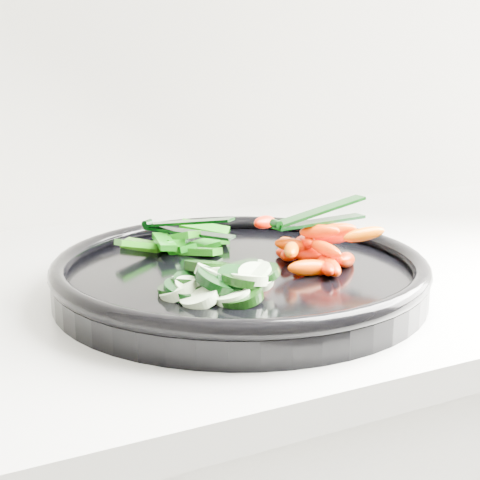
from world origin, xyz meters
name	(u,v)px	position (x,y,z in m)	size (l,w,h in m)	color
veggie_tray	(240,273)	(0.14, 1.62, 0.95)	(0.45, 0.45, 0.04)	black
cucumber_pile	(214,282)	(0.09, 1.56, 0.96)	(0.12, 0.13, 0.04)	black
carrot_pile	(315,248)	(0.22, 1.60, 0.97)	(0.11, 0.14, 0.05)	red
pepper_pile	(179,243)	(0.11, 1.71, 0.96)	(0.15, 0.11, 0.04)	#13750B
tong_carrot	(317,217)	(0.22, 1.60, 1.00)	(0.11, 0.03, 0.02)	black
tong_pepper	(185,227)	(0.12, 1.71, 0.98)	(0.08, 0.10, 0.02)	black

